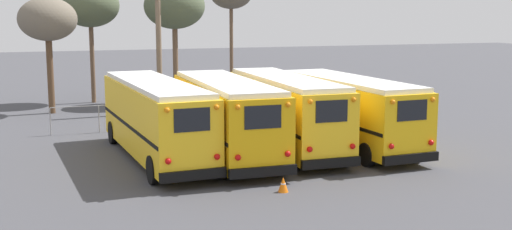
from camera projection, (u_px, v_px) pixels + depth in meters
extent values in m
plane|color=#424247|center=(260.00, 155.00, 27.84)|extent=(160.00, 160.00, 0.00)
cube|color=yellow|center=(155.00, 118.00, 26.85)|extent=(2.93, 10.57, 2.73)
cube|color=white|center=(154.00, 84.00, 26.61)|extent=(2.71, 10.14, 0.20)
cube|color=black|center=(193.00, 175.00, 22.24)|extent=(2.40, 0.33, 0.36)
cube|color=black|center=(192.00, 120.00, 21.96)|extent=(1.29, 0.10, 0.82)
sphere|color=red|center=(168.00, 161.00, 21.81)|extent=(0.22, 0.22, 0.22)
sphere|color=orange|center=(167.00, 110.00, 21.52)|extent=(0.18, 0.18, 0.18)
sphere|color=red|center=(217.00, 157.00, 22.48)|extent=(0.22, 0.22, 0.22)
sphere|color=orange|center=(217.00, 107.00, 22.20)|extent=(0.18, 0.18, 0.18)
cube|color=black|center=(127.00, 125.00, 26.43)|extent=(0.59, 10.23, 0.14)
cube|color=black|center=(183.00, 121.00, 27.33)|extent=(0.59, 10.23, 0.14)
cylinder|color=black|center=(113.00, 132.00, 30.19)|extent=(0.34, 1.07, 1.06)
cylinder|color=black|center=(158.00, 129.00, 31.03)|extent=(0.34, 1.07, 1.06)
cylinder|color=black|center=(153.00, 170.00, 23.05)|extent=(0.34, 1.07, 1.06)
cylinder|color=black|center=(211.00, 164.00, 23.89)|extent=(0.34, 1.07, 1.06)
cube|color=#EAAA0F|center=(226.00, 117.00, 27.26)|extent=(2.74, 9.83, 2.77)
cube|color=white|center=(226.00, 82.00, 27.02)|extent=(2.53, 9.43, 0.20)
cube|color=black|center=(263.00, 172.00, 22.83)|extent=(2.54, 0.27, 0.36)
cube|color=black|center=(263.00, 117.00, 22.54)|extent=(1.37, 0.07, 0.83)
sphere|color=red|center=(238.00, 158.00, 22.44)|extent=(0.22, 0.22, 0.22)
sphere|color=orange|center=(238.00, 107.00, 22.16)|extent=(0.18, 0.18, 0.18)
sphere|color=red|center=(288.00, 154.00, 23.02)|extent=(0.22, 0.22, 0.22)
sphere|color=orange|center=(288.00, 105.00, 22.73)|extent=(0.18, 0.18, 0.18)
cube|color=black|center=(197.00, 123.00, 26.91)|extent=(0.27, 9.57, 0.14)
cube|color=black|center=(254.00, 120.00, 27.68)|extent=(0.27, 9.57, 0.14)
cylinder|color=black|center=(182.00, 132.00, 30.46)|extent=(0.31, 0.99, 0.98)
cylinder|color=black|center=(229.00, 129.00, 31.18)|extent=(0.31, 0.99, 0.98)
cylinder|color=black|center=(222.00, 166.00, 23.74)|extent=(0.31, 0.99, 0.98)
cylinder|color=black|center=(281.00, 162.00, 24.45)|extent=(0.31, 0.99, 0.98)
cube|color=yellow|center=(285.00, 112.00, 28.65)|extent=(2.63, 9.86, 2.78)
cube|color=white|center=(285.00, 79.00, 28.41)|extent=(2.43, 9.46, 0.20)
cube|color=black|center=(331.00, 163.00, 24.21)|extent=(2.41, 0.27, 0.36)
cube|color=black|center=(332.00, 111.00, 23.92)|extent=(1.30, 0.07, 0.83)
sphere|color=red|center=(310.00, 149.00, 23.83)|extent=(0.22, 0.22, 0.22)
sphere|color=orange|center=(310.00, 102.00, 23.55)|extent=(0.18, 0.18, 0.18)
sphere|color=red|center=(353.00, 146.00, 24.38)|extent=(0.22, 0.22, 0.22)
sphere|color=orange|center=(354.00, 100.00, 24.09)|extent=(0.18, 0.18, 0.18)
cube|color=black|center=(260.00, 118.00, 28.32)|extent=(0.29, 9.60, 0.14)
cube|color=black|center=(310.00, 115.00, 29.05)|extent=(0.29, 9.60, 0.14)
cylinder|color=black|center=(239.00, 127.00, 31.89)|extent=(0.31, 0.95, 0.94)
cylinder|color=black|center=(280.00, 125.00, 32.57)|extent=(0.31, 0.95, 0.94)
cylinder|color=black|center=(291.00, 158.00, 25.13)|extent=(0.31, 0.95, 0.94)
cylinder|color=black|center=(342.00, 154.00, 25.81)|extent=(0.31, 0.95, 0.94)
cube|color=yellow|center=(348.00, 111.00, 29.19)|extent=(2.85, 9.74, 2.66)
cube|color=white|center=(349.00, 80.00, 28.96)|extent=(2.64, 9.35, 0.20)
cube|color=black|center=(411.00, 158.00, 24.92)|extent=(2.51, 0.30, 0.36)
cube|color=black|center=(412.00, 110.00, 24.64)|extent=(1.35, 0.09, 0.80)
sphere|color=red|center=(391.00, 146.00, 24.49)|extent=(0.22, 0.22, 0.22)
sphere|color=orange|center=(393.00, 102.00, 24.21)|extent=(0.18, 0.18, 0.18)
sphere|color=red|center=(431.00, 143.00, 25.17)|extent=(0.22, 0.22, 0.22)
sphere|color=orange|center=(433.00, 100.00, 24.89)|extent=(0.18, 0.18, 0.18)
cube|color=black|center=(324.00, 117.00, 28.77)|extent=(0.41, 9.45, 0.14)
cube|color=black|center=(371.00, 114.00, 29.68)|extent=(0.41, 9.45, 0.14)
cylinder|color=black|center=(292.00, 126.00, 32.18)|extent=(0.32, 0.98, 0.97)
cylinder|color=black|center=(332.00, 123.00, 33.03)|extent=(0.32, 0.98, 0.97)
cylinder|color=black|center=(367.00, 155.00, 25.73)|extent=(0.32, 0.98, 0.97)
cylinder|color=black|center=(415.00, 150.00, 26.58)|extent=(0.32, 0.98, 0.97)
cylinder|color=#75604C|center=(159.00, 48.00, 38.89)|extent=(0.33, 0.33, 7.95)
cylinder|color=brown|center=(176.00, 63.00, 43.15)|extent=(0.36, 0.36, 5.41)
ellipsoid|color=#4C563D|center=(174.00, 6.00, 42.54)|extent=(4.05, 4.05, 3.04)
cylinder|color=brown|center=(50.00, 75.00, 38.95)|extent=(0.38, 0.38, 4.75)
ellipsoid|color=#6B6051|center=(48.00, 19.00, 38.41)|extent=(3.49, 3.49, 2.62)
cylinder|color=brown|center=(92.00, 62.00, 43.54)|extent=(0.30, 0.30, 5.50)
ellipsoid|color=#4C563D|center=(90.00, 5.00, 42.93)|extent=(3.88, 3.88, 2.91)
cylinder|color=brown|center=(231.00, 50.00, 47.53)|extent=(0.26, 0.26, 6.65)
cylinder|color=#939399|center=(50.00, 122.00, 32.15)|extent=(0.06, 0.06, 1.40)
cylinder|color=#939399|center=(99.00, 119.00, 32.94)|extent=(0.06, 0.06, 1.40)
cylinder|color=#939399|center=(145.00, 116.00, 33.74)|extent=(0.06, 0.06, 1.40)
cylinder|color=#939399|center=(190.00, 114.00, 34.53)|extent=(0.06, 0.06, 1.40)
cylinder|color=#939399|center=(232.00, 112.00, 35.32)|extent=(0.06, 0.06, 1.40)
cylinder|color=#939399|center=(272.00, 110.00, 36.12)|extent=(0.06, 0.06, 1.40)
cylinder|color=#939399|center=(311.00, 107.00, 36.91)|extent=(0.06, 0.06, 1.40)
cylinder|color=#939399|center=(348.00, 105.00, 37.70)|extent=(0.06, 0.06, 1.40)
cylinder|color=#939399|center=(211.00, 100.00, 34.81)|extent=(16.73, 0.04, 0.04)
cone|color=orange|center=(283.00, 185.00, 22.11)|extent=(0.36, 0.36, 0.53)
cylinder|color=white|center=(283.00, 184.00, 22.10)|extent=(0.17, 0.17, 0.05)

